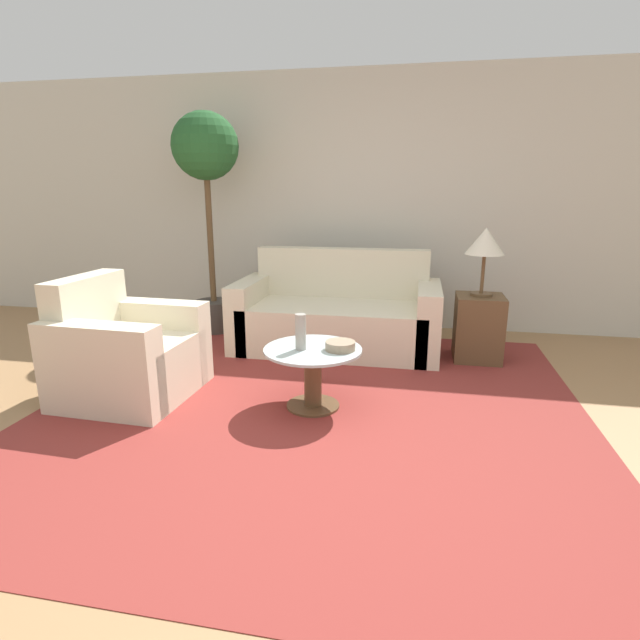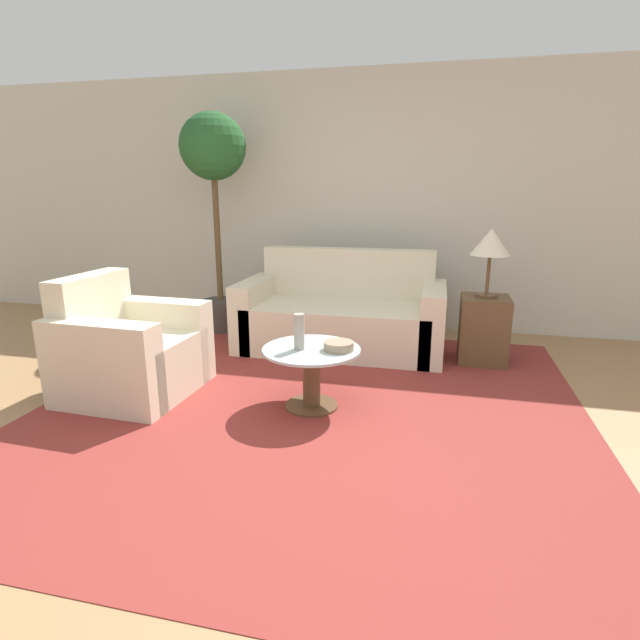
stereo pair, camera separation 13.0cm
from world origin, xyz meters
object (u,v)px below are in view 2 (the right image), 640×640
object	(u,v)px
coffee_table	(311,369)
bowl	(339,346)
potted_plant	(214,176)
armchair	(127,353)
sofa_main	(342,317)
table_lamp	(491,244)
vase	(299,332)

from	to	relation	value
coffee_table	bowl	xyz separation A→B (m)	(0.18, 0.01, 0.18)
coffee_table	potted_plant	bearing A→B (deg)	130.01
potted_plant	armchair	bearing A→B (deg)	-88.87
sofa_main	table_lamp	xyz separation A→B (m)	(1.25, -0.14, 0.72)
sofa_main	bowl	distance (m)	1.41
armchair	vase	size ratio (longest dim) A/B	3.82
table_lamp	bowl	bearing A→B (deg)	-129.29
vase	bowl	size ratio (longest dim) A/B	1.21
potted_plant	bowl	distance (m)	2.56
sofa_main	table_lamp	distance (m)	1.45
armchair	potted_plant	size ratio (longest dim) A/B	0.42
sofa_main	potted_plant	xyz separation A→B (m)	(-1.35, 0.28, 1.28)
sofa_main	coffee_table	bearing A→B (deg)	-87.84
table_lamp	potted_plant	xyz separation A→B (m)	(-2.60, 0.43, 0.56)
vase	bowl	bearing A→B (deg)	9.07
armchair	coffee_table	bearing A→B (deg)	-86.11
potted_plant	vase	world-z (taller)	potted_plant
sofa_main	bowl	xyz separation A→B (m)	(0.24, -1.38, 0.16)
bowl	table_lamp	bearing A→B (deg)	50.71
armchair	potted_plant	bearing A→B (deg)	3.42
sofa_main	armchair	world-z (taller)	sofa_main
table_lamp	vase	xyz separation A→B (m)	(-1.27, -1.28, -0.47)
sofa_main	table_lamp	world-z (taller)	table_lamp
coffee_table	potted_plant	world-z (taller)	potted_plant
sofa_main	vase	world-z (taller)	sofa_main
coffee_table	table_lamp	world-z (taller)	table_lamp
table_lamp	vase	distance (m)	1.86
bowl	sofa_main	bearing A→B (deg)	99.68
armchair	vase	distance (m)	1.32
potted_plant	vase	xyz separation A→B (m)	(1.33, -1.71, -1.02)
table_lamp	coffee_table	bearing A→B (deg)	-133.90
sofa_main	vase	xyz separation A→B (m)	(-0.02, -1.42, 0.25)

